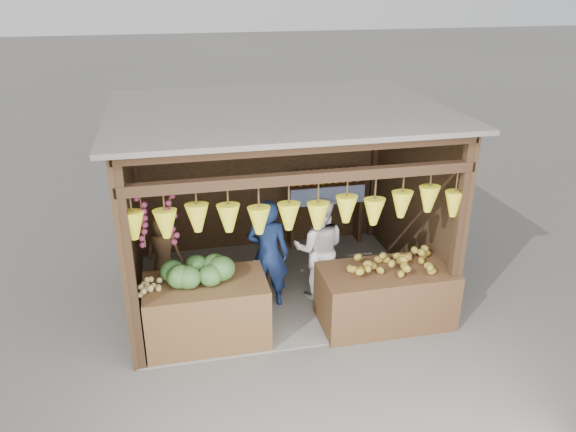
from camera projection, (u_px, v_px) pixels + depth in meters
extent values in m
plane|color=#514F49|center=(279.00, 287.00, 8.24)|extent=(80.00, 80.00, 0.00)
cube|color=slate|center=(279.00, 287.00, 8.24)|extent=(4.00, 3.00, 0.02)
cube|color=black|center=(260.00, 171.00, 9.07)|extent=(4.00, 0.06, 2.60)
cube|color=black|center=(129.00, 218.00, 7.33)|extent=(0.06, 3.00, 2.60)
cube|color=black|center=(414.00, 194.00, 8.12)|extent=(0.06, 3.00, 2.60)
cube|color=#605B54|center=(278.00, 110.00, 7.20)|extent=(4.30, 3.30, 0.06)
cube|color=black|center=(129.00, 269.00, 6.05)|extent=(0.11, 0.11, 2.60)
cube|color=black|center=(458.00, 236.00, 6.82)|extent=(0.11, 0.11, 2.60)
cube|color=black|center=(137.00, 181.00, 8.63)|extent=(0.11, 0.11, 2.60)
cube|color=black|center=(375.00, 164.00, 9.40)|extent=(0.11, 0.11, 2.60)
cube|color=black|center=(305.00, 178.00, 6.08)|extent=(4.00, 0.12, 0.12)
cube|color=black|center=(305.00, 147.00, 5.94)|extent=(4.00, 0.12, 0.12)
cube|color=#382314|center=(325.00, 185.00, 9.20)|extent=(1.25, 0.30, 0.05)
cube|color=#382314|center=(291.00, 218.00, 9.29)|extent=(0.05, 0.28, 1.05)
cube|color=#382314|center=(358.00, 212.00, 9.52)|extent=(0.05, 0.28, 1.05)
cube|color=blue|center=(328.00, 196.00, 9.11)|extent=(1.25, 0.02, 0.30)
cube|color=#51371B|center=(207.00, 311.00, 6.91)|extent=(1.48, 0.85, 0.82)
cube|color=#462D17|center=(385.00, 296.00, 7.29)|extent=(1.71, 0.85, 0.77)
cube|color=black|center=(167.00, 291.00, 7.87)|extent=(0.30, 0.30, 0.28)
imported|color=navy|center=(268.00, 254.00, 7.54)|extent=(0.65, 0.52, 1.55)
imported|color=white|center=(319.00, 249.00, 7.72)|extent=(0.86, 0.74, 1.51)
imported|color=brown|center=(163.00, 250.00, 7.62)|extent=(0.58, 0.49, 1.01)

